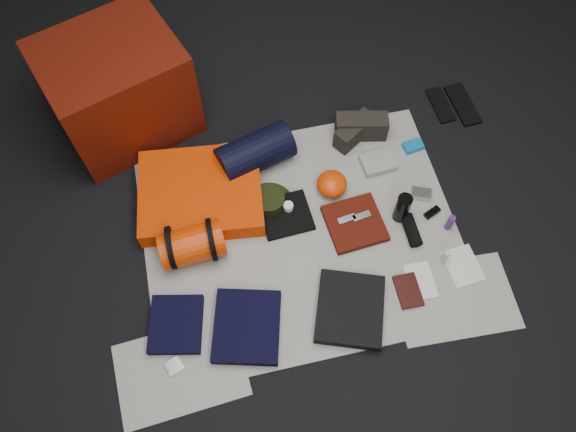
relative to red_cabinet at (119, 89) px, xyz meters
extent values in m
cube|color=black|center=(0.79, -0.92, -0.29)|extent=(4.50, 4.50, 0.02)
cube|color=#B7B3A9|center=(0.79, -0.92, -0.28)|extent=(1.60, 1.30, 0.01)
cube|color=#B7B3A9|center=(0.09, -1.47, -0.28)|extent=(0.61, 0.44, 0.00)
cube|color=#B7B3A9|center=(1.44, -1.42, -0.28)|extent=(0.60, 0.43, 0.00)
cube|color=#531006|center=(0.00, 0.00, 0.00)|extent=(0.84, 0.77, 0.57)
cube|color=#E03502|center=(0.32, -0.60, -0.22)|extent=(0.69, 0.59, 0.11)
cylinder|color=red|center=(0.24, -0.90, -0.19)|extent=(0.33, 0.21, 0.18)
cylinder|color=black|center=(0.14, -0.90, -0.17)|extent=(0.02, 0.22, 0.22)
cylinder|color=black|center=(0.34, -0.90, -0.17)|extent=(0.03, 0.22, 0.22)
cylinder|color=black|center=(0.65, -0.44, -0.17)|extent=(0.44, 0.31, 0.21)
cylinder|color=black|center=(0.66, -0.71, -0.27)|extent=(0.33, 0.33, 0.01)
cylinder|color=black|center=(0.66, -0.71, -0.23)|extent=(0.17, 0.17, 0.08)
cube|color=black|center=(1.21, -0.39, -0.22)|extent=(0.26, 0.22, 0.13)
cube|color=black|center=(1.26, -0.38, -0.21)|extent=(0.30, 0.17, 0.14)
cube|color=black|center=(1.78, -0.28, -0.28)|extent=(0.10, 0.26, 0.01)
cube|color=black|center=(1.90, -0.31, -0.28)|extent=(0.13, 0.31, 0.02)
cube|color=black|center=(0.10, -1.26, -0.26)|extent=(0.30, 0.32, 0.04)
cube|color=black|center=(0.42, -1.35, -0.25)|extent=(0.39, 0.42, 0.05)
cube|color=black|center=(0.92, -1.37, -0.25)|extent=(0.42, 0.44, 0.06)
cube|color=black|center=(0.73, -0.80, -0.27)|extent=(0.27, 0.25, 0.03)
cube|color=#481007|center=(1.07, -0.93, -0.26)|extent=(0.30, 0.30, 0.04)
ellipsoid|color=red|center=(1.01, -0.69, -0.22)|extent=(0.19, 0.19, 0.11)
cube|color=gray|center=(1.30, -0.60, -0.26)|extent=(0.19, 0.15, 0.04)
cylinder|color=black|center=(1.31, -0.93, -0.18)|extent=(0.10, 0.10, 0.19)
cylinder|color=black|center=(1.34, -1.04, -0.25)|extent=(0.07, 0.17, 0.07)
cube|color=#AFAFB4|center=(1.46, -0.84, -0.26)|extent=(0.12, 0.10, 0.04)
cube|color=#1067A1|center=(1.52, -0.53, -0.26)|extent=(0.12, 0.08, 0.03)
cylinder|color=#431F65|center=(1.54, -1.05, -0.23)|extent=(0.04, 0.04, 0.11)
cylinder|color=#AEB3AF|center=(1.45, -1.22, -0.23)|extent=(0.04, 0.04, 0.10)
cube|color=black|center=(1.22, -1.34, -0.27)|extent=(0.11, 0.17, 0.02)
cube|color=silver|center=(1.30, -1.30, -0.27)|extent=(0.14, 0.20, 0.01)
cube|color=silver|center=(1.54, -1.27, -0.28)|extent=(0.17, 0.22, 0.01)
cube|color=black|center=(1.49, -0.95, -0.27)|extent=(0.10, 0.07, 0.02)
cube|color=#AFAFB4|center=(0.06, -1.45, -0.27)|extent=(0.09, 0.09, 0.01)
cylinder|color=white|center=(0.75, -0.77, -0.24)|extent=(0.05, 0.05, 0.04)
cube|color=#AFAFB4|center=(1.03, -0.91, -0.23)|extent=(0.10, 0.05, 0.01)
cube|color=#AFAFB4|center=(1.11, -0.91, -0.23)|extent=(0.10, 0.05, 0.01)
camera|label=1|loc=(0.44, -2.14, 2.33)|focal=35.00mm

